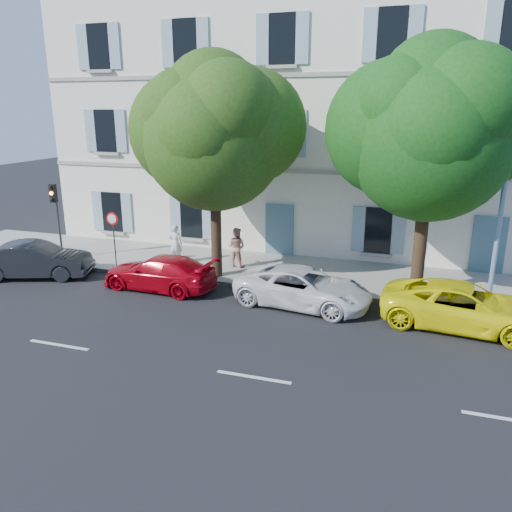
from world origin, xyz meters
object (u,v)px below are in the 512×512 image
(tree_right, at_px, (430,139))
(road_sign, at_px, (113,228))
(car_red_coupe, at_px, (159,273))
(pedestrian_b, at_px, (236,247))
(tree_left, at_px, (214,140))
(car_dark_sedan, at_px, (35,260))
(traffic_light, at_px, (55,205))
(street_lamp, at_px, (507,175))
(pedestrian_a, at_px, (176,244))
(car_yellow_supercar, at_px, (464,306))
(car_white_coupe, at_px, (303,287))

(tree_right, distance_m, road_sign, 12.90)
(car_red_coupe, height_order, pedestrian_b, pedestrian_b)
(tree_left, bearing_deg, road_sign, -178.24)
(car_dark_sedan, relative_size, road_sign, 1.89)
(traffic_light, relative_size, road_sign, 1.44)
(street_lamp, bearing_deg, car_red_coupe, -172.94)
(street_lamp, bearing_deg, pedestrian_a, 173.83)
(street_lamp, height_order, pedestrian_b, street_lamp)
(car_dark_sedan, xyz_separation_m, car_red_coupe, (5.47, 0.31, -0.08))
(tree_left, height_order, street_lamp, tree_left)
(road_sign, relative_size, pedestrian_a, 1.37)
(tree_right, xyz_separation_m, road_sign, (-12.32, -0.46, -3.82))
(pedestrian_b, bearing_deg, tree_left, 83.00)
(traffic_light, bearing_deg, car_dark_sedan, -78.98)
(tree_left, relative_size, street_lamp, 1.05)
(car_red_coupe, xyz_separation_m, street_lamp, (11.75, 1.45, 3.99))
(road_sign, bearing_deg, car_red_coupe, -28.34)
(car_yellow_supercar, distance_m, traffic_light, 16.88)
(tree_right, height_order, street_lamp, tree_right)
(car_white_coupe, distance_m, tree_left, 6.48)
(tree_right, distance_m, street_lamp, 2.67)
(car_yellow_supercar, bearing_deg, traffic_light, 89.70)
(road_sign, distance_m, pedestrian_b, 5.25)
(pedestrian_a, bearing_deg, tree_left, 157.54)
(car_yellow_supercar, height_order, street_lamp, street_lamp)
(road_sign, height_order, street_lamp, street_lamp)
(pedestrian_a, bearing_deg, car_yellow_supercar, 167.07)
(car_red_coupe, bearing_deg, pedestrian_a, -162.96)
(street_lamp, distance_m, pedestrian_b, 10.54)
(traffic_light, relative_size, pedestrian_a, 1.98)
(car_red_coupe, distance_m, street_lamp, 12.50)
(car_red_coupe, bearing_deg, traffic_light, -102.96)
(traffic_light, height_order, pedestrian_a, traffic_light)
(car_yellow_supercar, bearing_deg, pedestrian_b, 75.57)
(pedestrian_a, height_order, pedestrian_b, pedestrian_a)
(car_dark_sedan, xyz_separation_m, tree_left, (7.13, 2.05, 4.79))
(tree_right, relative_size, traffic_light, 2.54)
(tree_left, bearing_deg, car_red_coupe, -133.66)
(car_red_coupe, distance_m, pedestrian_b, 3.71)
(street_lamp, relative_size, pedestrian_a, 4.65)
(tree_left, bearing_deg, pedestrian_b, 75.89)
(car_red_coupe, height_order, car_white_coupe, car_white_coupe)
(car_dark_sedan, distance_m, road_sign, 3.35)
(car_white_coupe, relative_size, traffic_light, 1.41)
(car_white_coupe, bearing_deg, tree_left, 73.65)
(traffic_light, xyz_separation_m, street_lamp, (17.62, -0.26, 2.05))
(car_dark_sedan, relative_size, street_lamp, 0.56)
(road_sign, bearing_deg, car_yellow_supercar, -7.61)
(pedestrian_b, bearing_deg, car_yellow_supercar, 166.27)
(street_lamp, bearing_deg, car_white_coupe, -166.93)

